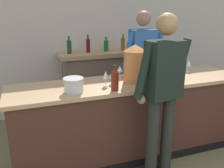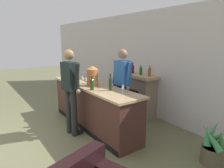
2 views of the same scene
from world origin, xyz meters
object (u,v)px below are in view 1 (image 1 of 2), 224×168
(wine_bottle_riesling_slim, at_px, (115,79))
(fireplace_stone, at_px, (97,82))
(person_customer, at_px, (162,95))
(wine_glass_by_dispenser, at_px, (106,76))
(wine_bottle_chardonnay_pale, at_px, (171,73))
(copper_dispenser, at_px, (135,63))
(ice_bucket_steel, at_px, (74,85))
(wine_bottle_port_short, at_px, (176,64))
(wine_glass_near_bucket, at_px, (189,63))
(wine_glass_back_row, at_px, (120,69))
(person_bartender, at_px, (142,67))
(wine_glass_front_right, at_px, (113,75))

(wine_bottle_riesling_slim, bearing_deg, fireplace_stone, 80.76)
(person_customer, relative_size, wine_glass_by_dispenser, 10.24)
(fireplace_stone, bearing_deg, wine_bottle_chardonnay_pale, -75.05)
(copper_dispenser, height_order, ice_bucket_steel, copper_dispenser)
(wine_bottle_port_short, bearing_deg, wine_glass_by_dispenser, -173.39)
(wine_bottle_riesling_slim, distance_m, wine_glass_near_bucket, 1.29)
(ice_bucket_steel, bearing_deg, wine_glass_back_row, 28.50)
(person_customer, xyz_separation_m, wine_bottle_riesling_slim, (-0.39, 0.33, 0.11))
(person_customer, relative_size, person_bartender, 1.01)
(ice_bucket_steel, height_order, wine_glass_front_right, wine_glass_front_right)
(wine_glass_back_row, bearing_deg, wine_bottle_chardonnay_pale, -43.84)
(person_bartender, distance_m, wine_glass_front_right, 0.88)
(wine_glass_back_row, bearing_deg, person_customer, -78.53)
(person_customer, distance_m, wine_bottle_port_short, 0.85)
(person_customer, xyz_separation_m, ice_bucket_steel, (-0.83, 0.43, 0.06))
(wine_bottle_port_short, bearing_deg, ice_bucket_steel, -172.03)
(wine_glass_back_row, xyz_separation_m, wine_glass_near_bucket, (1.00, -0.06, 0.01))
(wine_bottle_port_short, xyz_separation_m, wine_glass_front_right, (-0.90, -0.07, -0.04))
(ice_bucket_steel, xyz_separation_m, wine_bottle_port_short, (1.39, 0.19, 0.07))
(person_bartender, distance_m, wine_glass_near_bucket, 0.66)
(ice_bucket_steel, bearing_deg, fireplace_stone, 65.61)
(wine_bottle_chardonnay_pale, relative_size, wine_bottle_port_short, 0.82)
(person_bartender, relative_size, wine_bottle_riesling_slim, 6.50)
(person_bartender, xyz_separation_m, wine_glass_back_row, (-0.48, -0.33, 0.10))
(person_customer, xyz_separation_m, wine_glass_front_right, (-0.34, 0.55, 0.09))
(wine_glass_near_bucket, bearing_deg, wine_bottle_port_short, -158.36)
(ice_bucket_steel, height_order, wine_bottle_riesling_slim, wine_bottle_riesling_slim)
(wine_bottle_chardonnay_pale, distance_m, wine_bottle_riesling_slim, 0.70)
(wine_bottle_port_short, relative_size, wine_glass_by_dispenser, 1.93)
(person_customer, xyz_separation_m, wine_bottle_port_short, (0.56, 0.62, 0.14))
(person_bartender, relative_size, wine_glass_front_right, 11.47)
(person_customer, xyz_separation_m, copper_dispenser, (-0.06, 0.56, 0.21))
(person_bartender, bearing_deg, wine_bottle_port_short, -64.10)
(ice_bucket_steel, bearing_deg, wine_bottle_port_short, 7.97)
(wine_bottle_riesling_slim, xyz_separation_m, wine_glass_near_bucket, (1.23, 0.40, -0.01))
(fireplace_stone, distance_m, wine_glass_near_bucket, 1.66)
(person_customer, distance_m, ice_bucket_steel, 0.93)
(wine_bottle_chardonnay_pale, distance_m, wine_glass_near_bucket, 0.66)
(ice_bucket_steel, distance_m, wine_glass_by_dispenser, 0.40)
(ice_bucket_steel, height_order, wine_glass_near_bucket, wine_glass_near_bucket)
(wine_bottle_chardonnay_pale, bearing_deg, wine_bottle_riesling_slim, -179.20)
(wine_glass_back_row, bearing_deg, wine_bottle_port_short, -13.05)
(wine_bottle_riesling_slim, relative_size, wine_glass_front_right, 1.77)
(copper_dispenser, bearing_deg, ice_bucket_steel, -169.99)
(fireplace_stone, distance_m, ice_bucket_steel, 1.77)
(fireplace_stone, bearing_deg, ice_bucket_steel, -114.39)
(person_customer, relative_size, ice_bucket_steel, 8.36)
(fireplace_stone, bearing_deg, wine_glass_by_dispenser, -102.09)
(copper_dispenser, bearing_deg, wine_bottle_chardonnay_pale, -31.38)
(fireplace_stone, xyz_separation_m, person_customer, (0.13, -1.97, 0.44))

